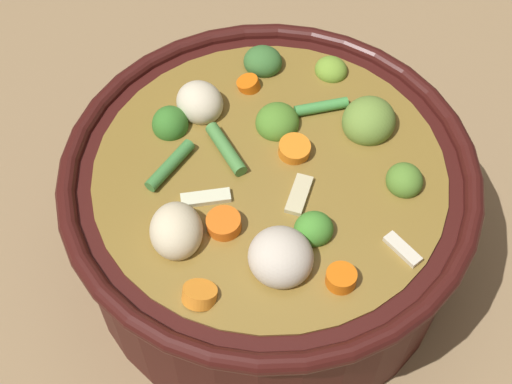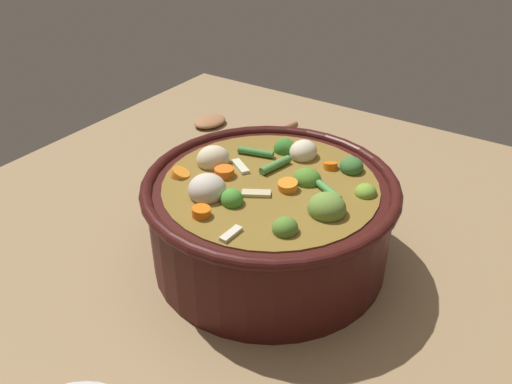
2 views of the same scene
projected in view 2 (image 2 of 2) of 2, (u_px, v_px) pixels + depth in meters
ground_plane at (269, 257)px, 0.74m from camera, size 1.10×1.10×0.00m
cooking_pot at (270, 218)px, 0.70m from camera, size 0.34×0.34×0.15m
wooden_spoon at (230, 130)px, 1.07m from camera, size 0.20×0.24×0.02m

